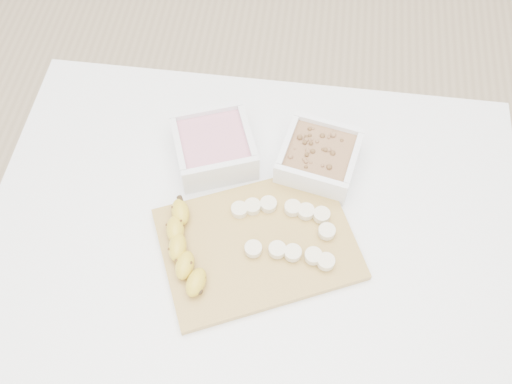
# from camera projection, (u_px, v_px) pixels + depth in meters

# --- Properties ---
(ground) EXTENTS (3.50, 3.50, 0.00)m
(ground) POSITION_uv_depth(u_px,v_px,m) (255.00, 337.00, 1.71)
(ground) COLOR #C6AD89
(ground) RESTS_ON ground
(table) EXTENTS (1.00, 0.70, 0.75)m
(table) POSITION_uv_depth(u_px,v_px,m) (254.00, 244.00, 1.15)
(table) COLOR white
(table) RESTS_ON ground
(bowl_yogurt) EXTENTS (0.19, 0.19, 0.07)m
(bowl_yogurt) POSITION_uv_depth(u_px,v_px,m) (214.00, 146.00, 1.11)
(bowl_yogurt) COLOR white
(bowl_yogurt) RESTS_ON table
(bowl_granola) EXTENTS (0.17, 0.17, 0.07)m
(bowl_granola) POSITION_uv_depth(u_px,v_px,m) (319.00, 158.00, 1.10)
(bowl_granola) COLOR white
(bowl_granola) RESTS_ON table
(cutting_board) EXTENTS (0.41, 0.36, 0.01)m
(cutting_board) POSITION_uv_depth(u_px,v_px,m) (258.00, 244.00, 1.03)
(cutting_board) COLOR #AD8B44
(cutting_board) RESTS_ON table
(banana) EXTENTS (0.08, 0.19, 0.03)m
(banana) POSITION_uv_depth(u_px,v_px,m) (185.00, 249.00, 1.00)
(banana) COLOR gold
(banana) RESTS_ON cutting_board
(banana_slices) EXTENTS (0.20, 0.13, 0.02)m
(banana_slices) POSITION_uv_depth(u_px,v_px,m) (289.00, 229.00, 1.03)
(banana_slices) COLOR beige
(banana_slices) RESTS_ON cutting_board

